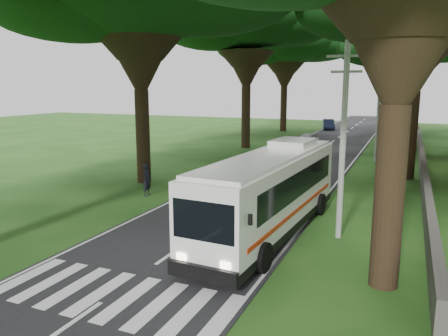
# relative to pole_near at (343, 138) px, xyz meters

# --- Properties ---
(ground) EXTENTS (140.00, 140.00, 0.00)m
(ground) POSITION_rel_pole_near_xyz_m (-5.50, -6.00, -4.18)
(ground) COLOR #194213
(ground) RESTS_ON ground
(road) EXTENTS (8.00, 120.00, 0.04)m
(road) POSITION_rel_pole_near_xyz_m (-5.50, 19.00, -4.17)
(road) COLOR black
(road) RESTS_ON ground
(crosswalk) EXTENTS (8.00, 3.00, 0.01)m
(crosswalk) POSITION_rel_pole_near_xyz_m (-5.50, -8.00, -4.18)
(crosswalk) COLOR silver
(crosswalk) RESTS_ON ground
(property_wall) EXTENTS (0.35, 50.00, 1.20)m
(property_wall) POSITION_rel_pole_near_xyz_m (3.50, 18.00, -3.58)
(property_wall) COLOR #383533
(property_wall) RESTS_ON ground
(pole_near) EXTENTS (1.60, 0.24, 8.00)m
(pole_near) POSITION_rel_pole_near_xyz_m (0.00, 0.00, 0.00)
(pole_near) COLOR gray
(pole_near) RESTS_ON ground
(pole_mid) EXTENTS (1.60, 0.24, 8.00)m
(pole_mid) POSITION_rel_pole_near_xyz_m (0.00, 20.00, 0.00)
(pole_mid) COLOR gray
(pole_mid) RESTS_ON ground
(pole_far) EXTENTS (1.60, 0.24, 8.00)m
(pole_far) POSITION_rel_pole_near_xyz_m (0.00, 40.00, 0.00)
(pole_far) COLOR gray
(pole_far) RESTS_ON ground
(tree_l_midb) EXTENTS (14.30, 14.30, 15.95)m
(tree_l_midb) POSITION_rel_pole_near_xyz_m (-13.00, 24.00, 8.58)
(tree_l_midb) COLOR black
(tree_l_midb) RESTS_ON ground
(tree_l_far) EXTENTS (16.28, 16.28, 16.05)m
(tree_l_far) POSITION_rel_pole_near_xyz_m (-14.00, 42.00, 8.33)
(tree_l_far) COLOR black
(tree_l_far) RESTS_ON ground
(tree_r_midb) EXTENTS (13.30, 13.30, 14.07)m
(tree_r_midb) POSITION_rel_pole_near_xyz_m (2.00, 32.00, 6.91)
(tree_r_midb) COLOR black
(tree_r_midb) RESTS_ON ground
(tree_r_far) EXTENTS (14.41, 14.41, 15.52)m
(tree_r_far) POSITION_rel_pole_near_xyz_m (3.00, 50.00, 8.15)
(tree_r_far) COLOR black
(tree_r_far) RESTS_ON ground
(coach_bus) EXTENTS (3.31, 11.85, 3.45)m
(coach_bus) POSITION_rel_pole_near_xyz_m (-2.80, -0.57, -2.32)
(coach_bus) COLOR white
(coach_bus) RESTS_ON ground
(distant_car_a) EXTENTS (1.82, 4.09, 1.37)m
(distant_car_a) POSITION_rel_pole_near_xyz_m (-7.32, 27.81, -3.47)
(distant_car_a) COLOR #98989C
(distant_car_a) RESTS_ON road
(distant_car_b) EXTENTS (2.50, 4.63, 1.45)m
(distant_car_b) POSITION_rel_pole_near_xyz_m (-8.50, 46.78, -3.43)
(distant_car_b) COLOR navy
(distant_car_b) RESTS_ON road
(pedestrian) EXTENTS (0.45, 0.68, 1.87)m
(pedestrian) POSITION_rel_pole_near_xyz_m (-11.26, 2.90, -3.25)
(pedestrian) COLOR black
(pedestrian) RESTS_ON ground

